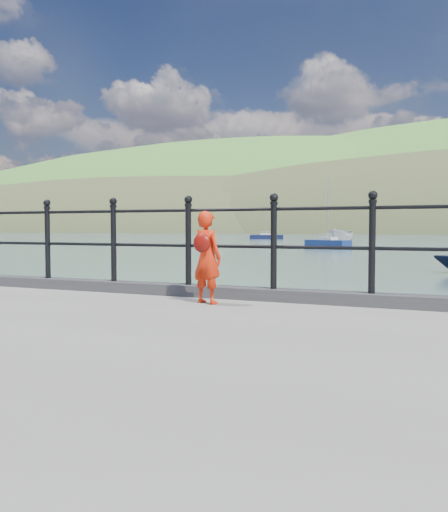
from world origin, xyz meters
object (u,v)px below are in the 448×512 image
at_px(railing, 230,235).
at_px(child, 207,257).
at_px(launch_white, 342,237).
at_px(sailboat_port, 328,244).
at_px(sailboat_left, 266,237).

xyz_separation_m(railing, child, (-0.06, -0.58, -0.26)).
distance_m(railing, child, 0.63).
height_order(railing, launch_white, railing).
height_order(child, launch_white, child).
relative_size(child, sailboat_port, 0.16).
bearing_deg(sailboat_port, child, -51.66).
distance_m(railing, sailboat_port, 47.74).
relative_size(child, launch_white, 0.24).
bearing_deg(sailboat_left, sailboat_port, -80.57).
xyz_separation_m(launch_white, sailboat_left, (-18.74, 30.02, -0.56)).
distance_m(railing, sailboat_left, 84.85).
relative_size(child, sailboat_left, 0.14).
height_order(child, sailboat_port, sailboat_port).
relative_size(railing, sailboat_port, 2.54).
xyz_separation_m(child, sailboat_port, (-9.25, 47.38, -1.23)).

